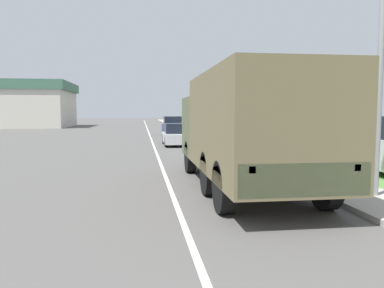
# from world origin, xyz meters

# --- Properties ---
(ground_plane) EXTENTS (180.00, 180.00, 0.00)m
(ground_plane) POSITION_xyz_m (0.00, 40.00, 0.00)
(ground_plane) COLOR #565451
(lane_centre_stripe) EXTENTS (0.12, 120.00, 0.00)m
(lane_centre_stripe) POSITION_xyz_m (0.00, 40.00, 0.00)
(lane_centre_stripe) COLOR silver
(lane_centre_stripe) RESTS_ON ground
(sidewalk_right) EXTENTS (1.80, 120.00, 0.12)m
(sidewalk_right) POSITION_xyz_m (4.50, 40.00, 0.06)
(sidewalk_right) COLOR #ADAAA3
(sidewalk_right) RESTS_ON ground
(grass_strip_right) EXTENTS (7.00, 120.00, 0.02)m
(grass_strip_right) POSITION_xyz_m (8.90, 40.00, 0.01)
(grass_strip_right) COLOR #56843D
(grass_strip_right) RESTS_ON ground
(military_truck) EXTENTS (2.54, 7.98, 3.07)m
(military_truck) POSITION_xyz_m (2.03, 10.09, 1.71)
(military_truck) COLOR #545B3D
(military_truck) RESTS_ON ground
(car_nearest_ahead) EXTENTS (1.79, 3.99, 1.38)m
(car_nearest_ahead) POSITION_xyz_m (1.53, 23.88, 0.63)
(car_nearest_ahead) COLOR #B7BABF
(car_nearest_ahead) RESTS_ON ground
(car_second_ahead) EXTENTS (1.76, 4.21, 1.70)m
(car_second_ahead) POSITION_xyz_m (2.12, 34.85, 0.75)
(car_second_ahead) COLOR navy
(car_second_ahead) RESTS_ON ground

